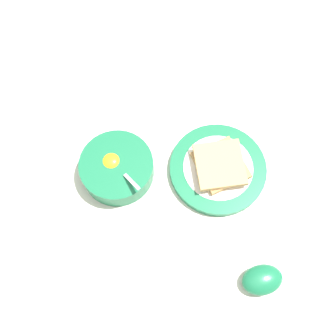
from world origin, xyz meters
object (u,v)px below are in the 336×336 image
at_px(egg_bowl, 117,168).
at_px(toast_sandwich, 220,165).
at_px(toast_plate, 218,169).
at_px(soup_spoon, 268,278).

relative_size(egg_bowl, toast_sandwich, 1.11).
xyz_separation_m(egg_bowl, toast_sandwich, (-0.14, 0.17, 0.00)).
xyz_separation_m(toast_plate, soup_spoon, (0.13, 0.21, 0.01)).
bearing_deg(toast_plate, egg_bowl, -50.80).
relative_size(egg_bowl, toast_plate, 0.76).
height_order(toast_sandwich, soup_spoon, toast_sandwich).
height_order(egg_bowl, toast_sandwich, egg_bowl).
height_order(egg_bowl, soup_spoon, egg_bowl).
relative_size(egg_bowl, soup_spoon, 1.05).
bearing_deg(egg_bowl, soup_spoon, 90.92).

